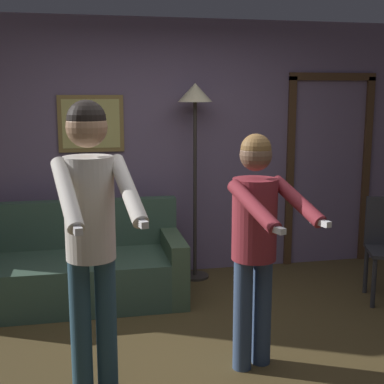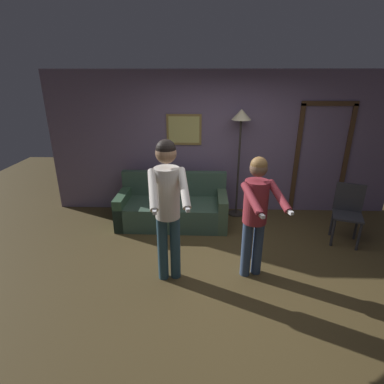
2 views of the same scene
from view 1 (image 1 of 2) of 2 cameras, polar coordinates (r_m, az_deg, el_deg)
ground_plane at (r=3.87m, az=1.82°, el=-18.36°), size 12.00×12.00×0.00m
back_wall_assembly at (r=5.49m, az=-3.17°, el=4.57°), size 6.40×0.10×2.60m
couch at (r=5.01m, az=-12.07°, el=-8.24°), size 1.91×0.87×0.87m
torchiere_lamp at (r=5.26m, az=0.33°, el=8.07°), size 0.34×0.34×1.96m
person_standing_left at (r=3.24m, az=-10.76°, el=-2.91°), size 0.52×0.73×1.83m
person_standing_right at (r=3.57m, az=6.83°, el=-4.22°), size 0.55×0.70×1.61m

